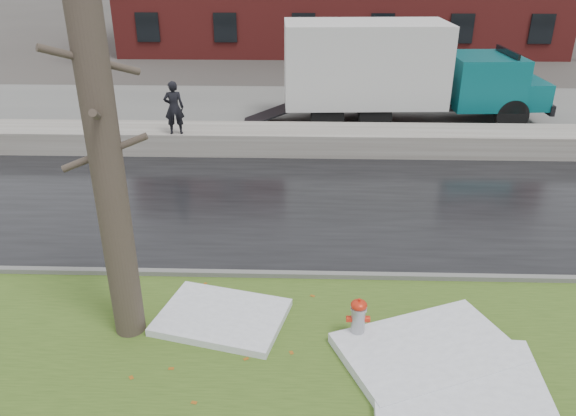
{
  "coord_description": "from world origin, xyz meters",
  "views": [
    {
      "loc": [
        -0.07,
        -8.75,
        6.28
      ],
      "look_at": [
        -0.4,
        2.24,
        1.0
      ],
      "focal_mm": 35.0,
      "sensor_mm": 36.0,
      "label": 1
    }
  ],
  "objects_px": {
    "fire_hydrant": "(358,318)",
    "box_truck": "(396,71)",
    "tree": "(106,157)",
    "worker": "(174,108)"
  },
  "relations": [
    {
      "from": "fire_hydrant",
      "to": "worker",
      "type": "bearing_deg",
      "value": 117.91
    },
    {
      "from": "fire_hydrant",
      "to": "worker",
      "type": "xyz_separation_m",
      "value": [
        -4.99,
        9.07,
        1.09
      ]
    },
    {
      "from": "fire_hydrant",
      "to": "worker",
      "type": "relative_size",
      "value": 0.5
    },
    {
      "from": "tree",
      "to": "worker",
      "type": "xyz_separation_m",
      "value": [
        -1.01,
        8.89,
        -1.7
      ]
    },
    {
      "from": "tree",
      "to": "fire_hydrant",
      "type": "bearing_deg",
      "value": -2.45
    },
    {
      "from": "tree",
      "to": "worker",
      "type": "relative_size",
      "value": 3.87
    },
    {
      "from": "tree",
      "to": "box_truck",
      "type": "height_order",
      "value": "tree"
    },
    {
      "from": "fire_hydrant",
      "to": "worker",
      "type": "height_order",
      "value": "worker"
    },
    {
      "from": "fire_hydrant",
      "to": "tree",
      "type": "distance_m",
      "value": 4.87
    },
    {
      "from": "fire_hydrant",
      "to": "box_truck",
      "type": "relative_size",
      "value": 0.08
    }
  ]
}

